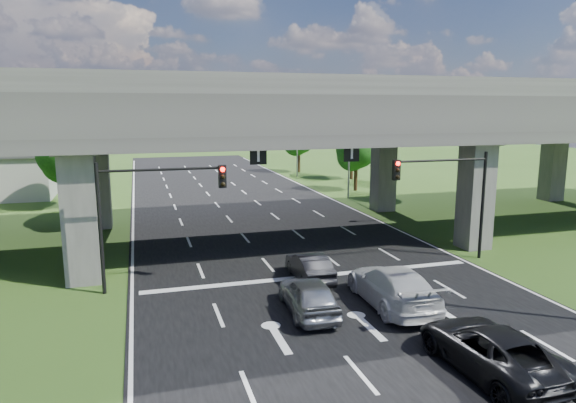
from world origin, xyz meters
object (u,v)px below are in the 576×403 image
car_silver (309,295)px  signal_right (450,186)px  streetlight_beyond (294,129)px  streetlight_far (345,135)px  car_white (392,286)px  signal_left (149,201)px  car_trailing (491,349)px  car_dark (310,267)px

car_silver → signal_right: bearing=-149.9°
car_silver → streetlight_beyond: bearing=-102.6°
streetlight_far → car_white: 26.81m
streetlight_far → car_silver: bearing=-115.6°
signal_right → signal_left: same height
signal_left → streetlight_beyond: size_ratio=0.60×
streetlight_far → signal_right: bearing=-96.5°
car_silver → car_white: bearing=-179.3°
streetlight_beyond → car_trailing: bearing=-99.5°
car_white → car_trailing: car_white is taller
signal_left → car_trailing: bearing=-47.3°
signal_left → car_dark: size_ratio=1.46×
streetlight_beyond → car_dark: streetlight_beyond is taller
car_trailing → streetlight_far: bearing=-105.7°
signal_left → streetlight_far: size_ratio=0.60×
signal_left → car_silver: (6.02, -4.79, -3.39)m
signal_left → car_trailing: (10.07, -10.93, -3.40)m
signal_left → streetlight_beyond: bearing=63.6°
signal_left → car_trailing: size_ratio=1.10×
streetlight_far → car_silver: size_ratio=2.23×
streetlight_beyond → car_white: size_ratio=1.71×
streetlight_beyond → car_trailing: streetlight_beyond is taller
car_silver → signal_left: bearing=-34.9°
signal_right → signal_left: 15.65m
streetlight_far → streetlight_beyond: 16.00m
car_white → car_trailing: 5.96m
signal_left → car_silver: 8.41m
car_silver → car_trailing: bearing=127.1°
car_silver → car_trailing: size_ratio=0.82×
signal_left → streetlight_far: streetlight_far is taller
signal_right → car_dark: size_ratio=1.46×
signal_left → car_white: bearing=-27.1°
signal_right → car_white: (-5.93, -4.98, -3.31)m
signal_right → streetlight_beyond: streetlight_beyond is taller
signal_left → car_dark: bearing=-7.3°
car_silver → car_dark: (1.35, 3.85, -0.09)m
streetlight_beyond → streetlight_far: bearing=-90.0°
signal_right → car_dark: bearing=-173.5°
streetlight_far → car_silver: 28.01m
signal_left → streetlight_beyond: (17.92, 36.06, 1.66)m
car_dark → car_silver: bearing=72.4°
signal_left → streetlight_far: (17.92, 20.06, 1.66)m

